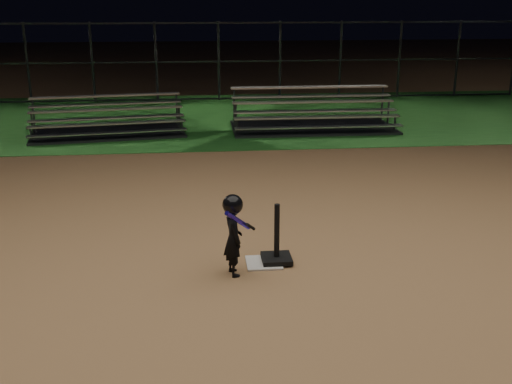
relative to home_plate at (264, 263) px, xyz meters
name	(u,v)px	position (x,y,z in m)	size (l,w,h in m)	color
ground	(264,264)	(0.00, 0.00, -0.01)	(80.00, 80.00, 0.00)	#9A6E45
grass_strip	(224,117)	(0.00, 10.00, -0.01)	(60.00, 8.00, 0.01)	#194D18
home_plate	(264,263)	(0.00, 0.00, 0.00)	(0.45, 0.45, 0.02)	beige
batting_tee	(277,251)	(0.17, 0.02, 0.15)	(0.38, 0.38, 0.77)	black
child_batter	(233,233)	(-0.41, -0.27, 0.54)	(0.43, 0.56, 1.04)	black
bleacher_left	(108,127)	(-2.96, 8.01, 0.17)	(3.89, 2.28, 0.90)	#B4B3B8
bleacher_right	(313,121)	(2.20, 8.16, 0.20)	(4.14, 2.02, 1.01)	silver
backstop_fence	(219,61)	(0.00, 13.00, 1.24)	(20.08, 0.08, 2.50)	#38383D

